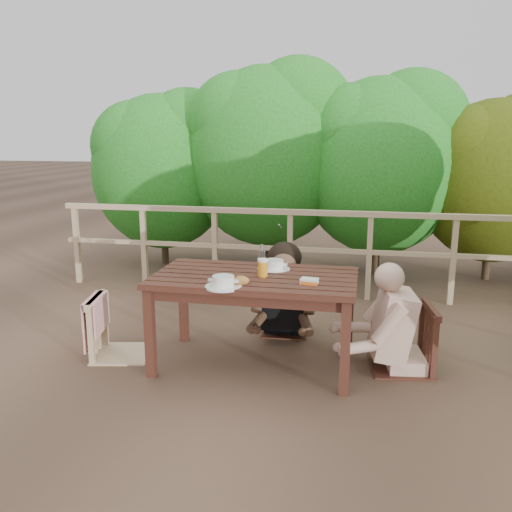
% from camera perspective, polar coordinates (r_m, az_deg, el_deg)
% --- Properties ---
extents(ground, '(60.00, 60.00, 0.00)m').
position_cam_1_polar(ground, '(4.53, -0.13, -11.31)').
color(ground, brown).
rests_on(ground, ground).
extents(table, '(1.60, 0.90, 0.74)m').
position_cam_1_polar(table, '(4.39, -0.13, -6.89)').
color(table, '#381B13').
rests_on(table, ground).
extents(chair_left, '(0.57, 0.57, 0.97)m').
position_cam_1_polar(chair_left, '(4.68, -14.19, -4.59)').
color(chair_left, tan).
rests_on(chair_left, ground).
extents(chair_far, '(0.45, 0.45, 0.85)m').
position_cam_1_polar(chair_far, '(5.08, 3.12, -3.51)').
color(chair_far, '#381B13').
rests_on(chair_far, ground).
extents(chair_right, '(0.55, 0.55, 0.99)m').
position_cam_1_polar(chair_right, '(4.44, 15.34, -5.45)').
color(chair_right, '#381B13').
rests_on(chair_right, ground).
extents(woman, '(0.60, 0.72, 1.38)m').
position_cam_1_polar(woman, '(5.03, 3.19, -0.58)').
color(woman, black).
rests_on(woman, ground).
extents(diner_right, '(0.78, 0.67, 1.43)m').
position_cam_1_polar(diner_right, '(4.38, 15.90, -2.72)').
color(diner_right, '#CDA18C').
rests_on(diner_right, ground).
extents(railing, '(5.60, 0.10, 1.01)m').
position_cam_1_polar(railing, '(6.25, 3.60, 0.35)').
color(railing, tan).
rests_on(railing, ground).
extents(hedge_row, '(6.60, 1.60, 3.80)m').
position_cam_1_polar(hedge_row, '(7.26, 8.34, 13.07)').
color(hedge_row, '#216C1D').
rests_on(hedge_row, ground).
extents(soup_near, '(0.27, 0.27, 0.09)m').
position_cam_1_polar(soup_near, '(3.98, -3.47, -2.74)').
color(soup_near, white).
rests_on(soup_near, table).
extents(soup_far, '(0.27, 0.27, 0.09)m').
position_cam_1_polar(soup_far, '(4.47, 1.89, -0.97)').
color(soup_far, white).
rests_on(soup_far, table).
extents(bread_roll, '(0.13, 0.10, 0.07)m').
position_cam_1_polar(bread_roll, '(4.04, -1.59, -2.63)').
color(bread_roll, olive).
rests_on(bread_roll, table).
extents(beer_glass, '(0.08, 0.08, 0.16)m').
position_cam_1_polar(beer_glass, '(4.23, 0.72, -1.33)').
color(beer_glass, gold).
rests_on(beer_glass, table).
extents(bottle, '(0.06, 0.06, 0.24)m').
position_cam_1_polar(bottle, '(4.38, 0.62, -0.29)').
color(bottle, white).
rests_on(bottle, table).
extents(butter_tub, '(0.14, 0.11, 0.06)m').
position_cam_1_polar(butter_tub, '(4.05, 5.66, -2.76)').
color(butter_tub, white).
rests_on(butter_tub, table).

